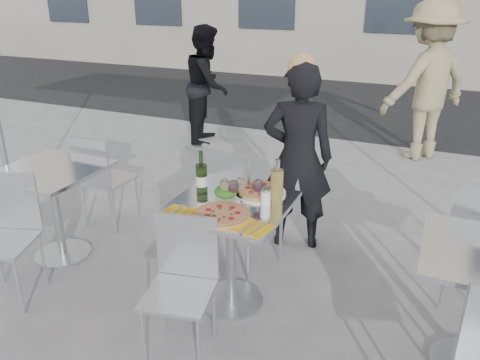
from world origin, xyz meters
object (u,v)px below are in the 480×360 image
at_px(pedestrian_a, 207,85).
at_px(sugar_shaker, 266,197).
at_px(side_chair_lfar, 101,174).
at_px(wineglass_red_a, 234,187).
at_px(wineglass_red_b, 258,186).
at_px(side_table_left, 53,194).
at_px(main_table, 231,232).
at_px(pizza_far, 260,191).
at_px(napkin_left, 178,212).
at_px(side_chair_lnear, 7,226).
at_px(chair_far, 237,198).
at_px(salad_plate, 226,193).
at_px(wine_bottle, 202,177).
at_px(carafe, 277,185).
at_px(chair_near, 183,275).
at_px(pizza_near, 222,215).
at_px(wineglass_white_a, 225,186).
at_px(napkin_right, 254,228).
at_px(woman_diner, 298,158).
at_px(pedestrian_b, 427,82).
at_px(wineglass_white_b, 240,184).

height_order(pedestrian_a, sugar_shaker, pedestrian_a).
xyz_separation_m(side_chair_lfar, sugar_shaker, (1.70, -0.47, 0.29)).
bearing_deg(wineglass_red_a, wineglass_red_b, 29.83).
bearing_deg(side_table_left, main_table, 0.00).
height_order(pizza_far, napkin_left, pizza_far).
relative_size(side_chair_lnear, pedestrian_a, 0.55).
bearing_deg(sugar_shaker, side_chair_lfar, 164.61).
distance_m(side_table_left, chair_far, 1.42).
distance_m(pedestrian_a, pizza_far, 3.59).
distance_m(side_table_left, salad_plate, 1.46).
distance_m(wine_bottle, carafe, 0.50).
xyz_separation_m(pizza_far, carafe, (0.15, -0.09, 0.10)).
xyz_separation_m(side_table_left, napkin_left, (1.27, -0.25, 0.21)).
xyz_separation_m(main_table, side_table_left, (-1.50, 0.00, 0.00)).
height_order(chair_far, sugar_shaker, chair_far).
distance_m(chair_near, pizza_near, 0.42).
height_order(side_chair_lfar, salad_plate, side_chair_lfar).
bearing_deg(wineglass_white_a, napkin_right, -40.58).
height_order(side_chair_lfar, woman_diner, woman_diner).
bearing_deg(side_table_left, wineglass_red_b, 2.78).
distance_m(side_table_left, wineglass_red_a, 1.55).
bearing_deg(wine_bottle, woman_diner, 66.76).
xyz_separation_m(chair_far, napkin_left, (-0.09, -0.68, 0.18)).
bearing_deg(wineglass_red_b, carafe, 21.02).
xyz_separation_m(pizza_near, salad_plate, (-0.09, 0.24, 0.03)).
distance_m(side_table_left, napkin_left, 1.31).
bearing_deg(salad_plate, pedestrian_a, 119.39).
distance_m(side_chair_lfar, pedestrian_a, 2.72).
distance_m(woman_diner, wine_bottle, 0.97).
height_order(woman_diner, wineglass_white_a, woman_diner).
bearing_deg(napkin_right, salad_plate, 147.50).
bearing_deg(pedestrian_a, pedestrian_b, -96.96).
bearing_deg(wineglass_red_a, wineglass_white_b, 74.41).
height_order(chair_near, wine_bottle, wine_bottle).
height_order(pizza_near, wineglass_white_a, wineglass_white_a).
relative_size(side_chair_lfar, salad_plate, 3.91).
bearing_deg(pizza_near, chair_far, 106.11).
bearing_deg(chair_near, salad_plate, 75.58).
bearing_deg(chair_far, chair_near, 113.48).
relative_size(side_table_left, side_chair_lfar, 0.87).
bearing_deg(chair_far, pedestrian_a, -39.20).
distance_m(chair_far, wine_bottle, 0.47).
height_order(wineglass_red_a, wineglass_red_b, same).
relative_size(pedestrian_a, wineglass_white_a, 9.97).
distance_m(side_chair_lfar, side_chair_lnear, 1.03).
bearing_deg(salad_plate, carafe, 11.37).
height_order(chair_far, carafe, carafe).
distance_m(sugar_shaker, wineglass_white_a, 0.26).
xyz_separation_m(main_table, salad_plate, (-0.06, 0.06, 0.25)).
relative_size(side_table_left, wineglass_white_a, 4.76).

